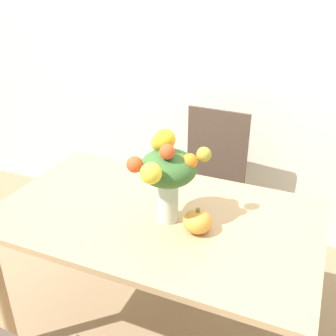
% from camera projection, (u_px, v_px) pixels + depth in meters
% --- Properties ---
extents(ground_plane, '(12.00, 12.00, 0.00)m').
position_uv_depth(ground_plane, '(158.00, 334.00, 2.11)').
color(ground_plane, '#8E7556').
extents(wall_back, '(8.00, 0.06, 2.70)m').
position_uv_depth(wall_back, '(233.00, 41.00, 2.48)').
color(wall_back, silver).
rests_on(wall_back, ground_plane).
extents(dining_table, '(1.44, 0.85, 0.77)m').
position_uv_depth(dining_table, '(157.00, 232.00, 1.81)').
color(dining_table, tan).
rests_on(dining_table, ground_plane).
extents(flower_vase, '(0.29, 0.31, 0.41)m').
position_uv_depth(flower_vase, '(167.00, 172.00, 1.61)').
color(flower_vase, '#B2CCBC').
rests_on(flower_vase, dining_table).
extents(pumpkin, '(0.12, 0.12, 0.11)m').
position_uv_depth(pumpkin, '(197.00, 221.00, 1.62)').
color(pumpkin, gold).
rests_on(pumpkin, dining_table).
extents(dining_chair_near_window, '(0.44, 0.44, 0.99)m').
position_uv_depth(dining_chair_near_window, '(209.00, 188.00, 2.52)').
color(dining_chair_near_window, '#47382D').
rests_on(dining_chair_near_window, ground_plane).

